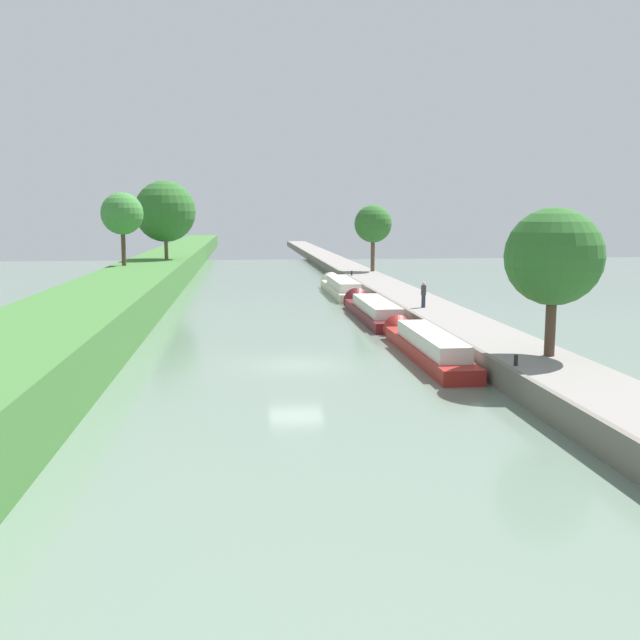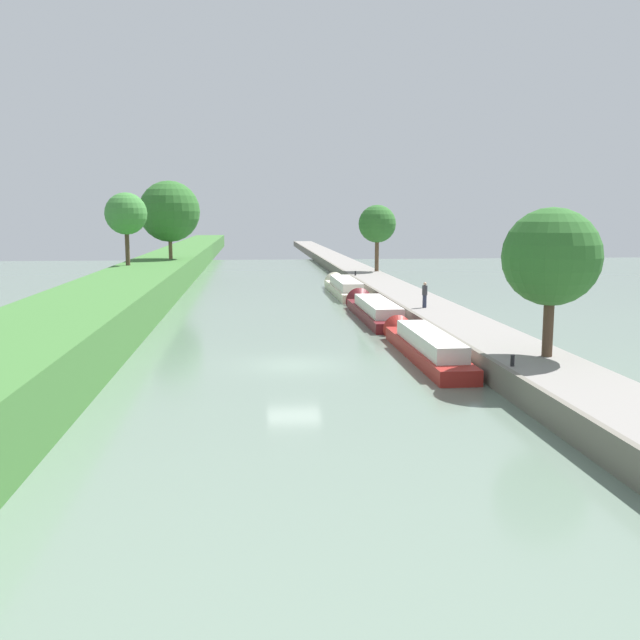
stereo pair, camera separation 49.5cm
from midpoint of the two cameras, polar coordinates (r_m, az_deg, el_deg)
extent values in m
plane|color=slate|center=(33.32, -1.69, -3.66)|extent=(160.00, 160.00, 0.00)
cube|color=#3D7033|center=(34.20, -20.61, -1.74)|extent=(6.23, 260.00, 2.52)
cube|color=gray|center=(35.27, 14.57, -2.36)|extent=(3.80, 260.00, 1.07)
cube|color=#6B665B|center=(34.62, 11.42, -2.41)|extent=(0.25, 260.00, 1.12)
cube|color=maroon|center=(35.10, 8.97, -2.57)|extent=(1.82, 11.78, 0.68)
cube|color=silver|center=(34.41, 9.24, -1.60)|extent=(1.49, 8.25, 0.73)
cone|color=maroon|center=(41.26, 6.75, -0.88)|extent=(1.73, 1.09, 1.73)
cube|color=maroon|center=(48.03, 4.80, 0.44)|extent=(2.19, 12.56, 0.65)
cube|color=silver|center=(47.33, 4.95, 1.14)|extent=(1.80, 8.79, 0.68)
cone|color=maroon|center=(54.81, 3.51, 1.45)|extent=(2.09, 1.32, 2.09)
cube|color=beige|center=(62.73, 2.23, 2.37)|extent=(2.13, 13.41, 0.71)
cube|color=silver|center=(61.99, 2.32, 2.97)|extent=(1.75, 9.39, 0.74)
cone|color=beige|center=(69.97, 1.42, 3.00)|extent=(2.02, 1.28, 2.02)
cylinder|color=#4C3828|center=(31.29, 18.34, -0.02)|extent=(0.44, 0.44, 3.08)
sphere|color=#2D6628|center=(31.03, 18.56, 4.85)|extent=(4.08, 4.08, 4.08)
cylinder|color=brown|center=(75.60, 4.78, 5.42)|extent=(0.43, 0.43, 3.92)
sphere|color=#2D6628|center=(75.51, 4.81, 7.72)|extent=(3.96, 3.96, 3.96)
cylinder|color=brown|center=(74.25, -11.76, 6.03)|extent=(0.38, 0.38, 3.14)
sphere|color=#2D6628|center=(74.20, -11.84, 8.55)|extent=(6.16, 6.16, 6.16)
cylinder|color=#4C3828|center=(65.78, -15.04, 5.82)|extent=(0.38, 0.38, 3.57)
sphere|color=#3D7F38|center=(65.73, -15.14, 8.27)|extent=(3.73, 3.73, 3.73)
cylinder|color=#282D42|center=(46.12, 8.72, 1.49)|extent=(0.26, 0.26, 0.82)
cylinder|color=#333338|center=(46.04, 8.74, 2.38)|extent=(0.34, 0.34, 0.62)
sphere|color=tan|center=(46.00, 8.75, 2.90)|extent=(0.22, 0.22, 0.22)
cylinder|color=black|center=(29.05, 15.70, -3.16)|extent=(0.16, 0.16, 0.45)
cylinder|color=black|center=(70.16, 3.07, 3.78)|extent=(0.16, 0.16, 0.45)
camera|label=1|loc=(0.25, -89.65, 0.05)|focal=39.77mm
camera|label=2|loc=(0.25, 90.35, -0.05)|focal=39.77mm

